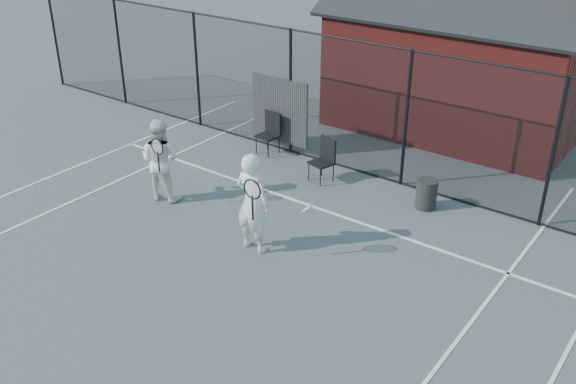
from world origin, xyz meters
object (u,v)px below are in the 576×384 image
Objects in this scene: clubhouse at (461,67)px; player_back at (160,160)px; chair_right at (321,161)px; waste_bin at (426,194)px; player_front at (253,203)px; chair_left at (268,134)px.

clubhouse is 8.23m from player_back.
waste_bin is at bearing 19.72° from chair_right.
player_front is 3.83m from waste_bin.
chair_right is (1.89, -0.50, -0.01)m from chair_left.
player_front is 3.15m from chair_right.
clubhouse is 5.13m from chair_right.
player_back is 5.47m from waste_bin.
player_back is at bearing -148.11° from waste_bin.
clubhouse is at bearing 106.82° from waste_bin.
chair_left is 1.03× the size of chair_right.
chair_right is at bearing -174.34° from waste_bin.
chair_left is 4.31m from waste_bin.
player_back is (-2.80, 0.43, -0.08)m from player_front.
clubhouse is 3.44× the size of player_front.
clubhouse is 5.04m from waste_bin.
clubhouse is at bearing 87.02° from player_front.
clubhouse reaches higher than player_front.
player_front is at bearing -118.90° from waste_bin.
chair_right is (-0.59, 3.06, -0.47)m from player_front.
waste_bin is (1.82, 3.30, -0.64)m from player_front.
player_back is at bearing 171.32° from player_front.
clubhouse is at bearing 66.92° from player_back.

